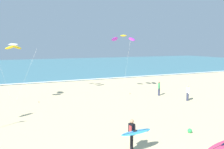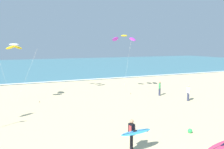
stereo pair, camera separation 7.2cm
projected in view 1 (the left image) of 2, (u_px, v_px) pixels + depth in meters
name	position (u px, v px, depth m)	size (l,w,h in m)	color
ocean_water	(28.00, 66.00, 62.95)	(160.00, 60.00, 0.08)	teal
shoreline_foam	(46.00, 82.00, 36.01)	(160.00, 0.81, 0.01)	white
surfer_trailing	(134.00, 132.00, 12.68)	(2.00, 1.07, 1.71)	black
kite_arc_golden_near	(123.00, 38.00, 29.30)	(3.03, 3.44, 6.78)	purple
kite_arc_ivory_low	(13.00, 47.00, 23.09)	(2.95, 2.32, 5.72)	yellow
bystander_green_top	(159.00, 88.00, 26.75)	(0.35, 0.40, 1.59)	#2D334C
bystander_white_top	(188.00, 93.00, 24.25)	(0.25, 0.49, 1.59)	#2D334C
beach_ball	(190.00, 131.00, 15.49)	(0.28, 0.28, 0.28)	green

